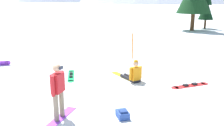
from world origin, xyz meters
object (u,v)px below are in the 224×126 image
object	(u,v)px
snowboarder_midground	(133,73)
loose_snowboard_far_spare	(190,85)
snowboarder_foreground	(58,91)
trail_marker_pole	(132,46)
loose_snowboard_near_left	(71,76)
backpack_blue	(123,114)
pine_tree_young	(207,6)

from	to	relation	value
snowboarder_midground	loose_snowboard_far_spare	size ratio (longest dim) A/B	1.02
snowboarder_foreground	loose_snowboard_far_spare	bearing A→B (deg)	47.01
trail_marker_pole	loose_snowboard_near_left	bearing A→B (deg)	-116.41
snowboarder_foreground	snowboarder_midground	xyz separation A→B (m)	(1.38, 3.96, -0.54)
loose_snowboard_far_spare	loose_snowboard_near_left	bearing A→B (deg)	-178.83
backpack_blue	trail_marker_pole	size ratio (longest dim) A/B	0.37
snowboarder_foreground	loose_snowboard_near_left	size ratio (longest dim) A/B	0.94
backpack_blue	loose_snowboard_near_left	bearing A→B (deg)	133.87
loose_snowboard_near_left	loose_snowboard_far_spare	bearing A→B (deg)	1.17
loose_snowboard_far_spare	pine_tree_young	world-z (taller)	pine_tree_young
backpack_blue	trail_marker_pole	distance (m)	7.44
trail_marker_pole	pine_tree_young	world-z (taller)	pine_tree_young
backpack_blue	pine_tree_young	xyz separation A→B (m)	(3.93, 24.12, 2.42)
loose_snowboard_near_left	trail_marker_pole	distance (m)	4.54
trail_marker_pole	pine_tree_young	distance (m)	17.65
loose_snowboard_near_left	pine_tree_young	world-z (taller)	pine_tree_young
pine_tree_young	trail_marker_pole	bearing A→B (deg)	-106.93
snowboarder_midground	trail_marker_pole	size ratio (longest dim) A/B	1.06
pine_tree_young	loose_snowboard_far_spare	bearing A→B (deg)	-95.45
snowboarder_midground	backpack_blue	world-z (taller)	snowboarder_midground
loose_snowboard_near_left	backpack_blue	bearing A→B (deg)	-46.13
loose_snowboard_near_left	backpack_blue	xyz separation A→B (m)	(3.18, -3.30, 0.09)
snowboarder_foreground	loose_snowboard_far_spare	distance (m)	5.50
loose_snowboard_far_spare	backpack_blue	xyz separation A→B (m)	(-1.96, -3.41, 0.09)
pine_tree_young	snowboarder_foreground	bearing A→B (deg)	-102.96
backpack_blue	pine_tree_young	world-z (taller)	pine_tree_young
trail_marker_pole	loose_snowboard_far_spare	bearing A→B (deg)	-51.27
snowboarder_midground	trail_marker_pole	distance (m)	4.03
loose_snowboard_near_left	backpack_blue	distance (m)	4.58
backpack_blue	snowboarder_foreground	bearing A→B (deg)	-162.08
snowboarder_midground	loose_snowboard_near_left	bearing A→B (deg)	-178.07
snowboarder_midground	loose_snowboard_near_left	size ratio (longest dim) A/B	0.89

